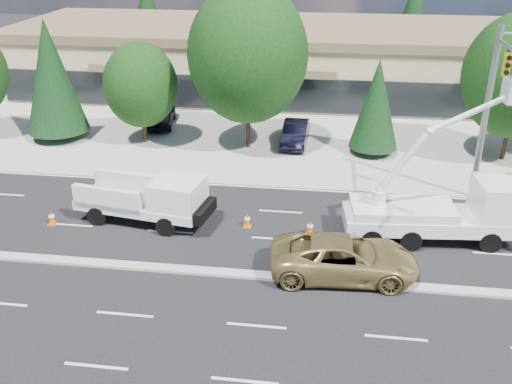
# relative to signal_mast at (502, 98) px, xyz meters

# --- Properties ---
(ground) EXTENTS (140.00, 140.00, 0.00)m
(ground) POSITION_rel_signal_mast_xyz_m (-10.03, -7.04, -6.06)
(ground) COLOR black
(ground) RESTS_ON ground
(concrete_apron) EXTENTS (140.00, 22.00, 0.01)m
(concrete_apron) POSITION_rel_signal_mast_xyz_m (-10.03, 12.96, -6.05)
(concrete_apron) COLOR #9A988C
(concrete_apron) RESTS_ON ground
(road_median) EXTENTS (120.00, 0.55, 0.12)m
(road_median) POSITION_rel_signal_mast_xyz_m (-10.03, -7.04, -6.00)
(road_median) COLOR #9A988C
(road_median) RESTS_ON ground
(strip_mall) EXTENTS (50.40, 15.40, 5.50)m
(strip_mall) POSITION_rel_signal_mast_xyz_m (-10.03, 22.93, -3.23)
(strip_mall) COLOR tan
(strip_mall) RESTS_ON ground
(tree_front_b) EXTENTS (4.05, 4.05, 7.99)m
(tree_front_b) POSITION_rel_signal_mast_xyz_m (-26.03, 7.96, -1.77)
(tree_front_b) COLOR #332114
(tree_front_b) RESTS_ON ground
(tree_front_c) EXTENTS (4.77, 4.77, 6.62)m
(tree_front_c) POSITION_rel_signal_mast_xyz_m (-20.03, 7.96, -2.18)
(tree_front_c) COLOR #332114
(tree_front_c) RESTS_ON ground
(tree_front_d) EXTENTS (7.44, 7.44, 10.32)m
(tree_front_d) POSITION_rel_signal_mast_xyz_m (-13.03, 7.96, -0.01)
(tree_front_d) COLOR #332114
(tree_front_d) RESTS_ON ground
(tree_front_e) EXTENTS (3.06, 3.06, 6.03)m
(tree_front_e) POSITION_rel_signal_mast_xyz_m (-5.03, 7.96, -2.82)
(tree_front_e) COLOR #332114
(tree_front_e) RESTS_ON ground
(tree_back_a) EXTENTS (4.37, 4.37, 8.61)m
(tree_back_a) POSITION_rel_signal_mast_xyz_m (-28.03, 34.96, -1.44)
(tree_back_a) COLOR #332114
(tree_back_a) RESTS_ON ground
(tree_back_b) EXTENTS (5.48, 5.48, 10.79)m
(tree_back_b) POSITION_rel_signal_mast_xyz_m (-14.03, 34.96, -0.27)
(tree_back_b) COLOR #332114
(tree_back_b) RESTS_ON ground
(tree_back_c) EXTENTS (4.48, 4.48, 8.84)m
(tree_back_c) POSITION_rel_signal_mast_xyz_m (-0.03, 34.96, -1.31)
(tree_back_c) COLOR #332114
(tree_back_c) RESTS_ON ground
(signal_mast) EXTENTS (2.76, 10.16, 9.00)m
(signal_mast) POSITION_rel_signal_mast_xyz_m (0.00, 0.00, 0.00)
(signal_mast) COLOR gray
(signal_mast) RESTS_ON ground
(utility_pickup) EXTENTS (6.55, 3.27, 2.40)m
(utility_pickup) POSITION_rel_signal_mast_xyz_m (-16.25, -2.92, -5.07)
(utility_pickup) COLOR white
(utility_pickup) RESTS_ON ground
(bucket_truck) EXTENTS (8.41, 3.09, 8.41)m
(bucket_truck) POSITION_rel_signal_mast_xyz_m (-2.20, -2.77, -4.22)
(bucket_truck) COLOR white
(bucket_truck) RESTS_ON ground
(traffic_cone_a) EXTENTS (0.40, 0.40, 0.70)m
(traffic_cone_a) POSITION_rel_signal_mast_xyz_m (-20.96, -3.86, -5.72)
(traffic_cone_a) COLOR #DC5F06
(traffic_cone_a) RESTS_ON ground
(traffic_cone_b) EXTENTS (0.40, 0.40, 0.70)m
(traffic_cone_b) POSITION_rel_signal_mast_xyz_m (-11.48, -2.81, -5.72)
(traffic_cone_b) COLOR #DC5F06
(traffic_cone_b) RESTS_ON ground
(traffic_cone_c) EXTENTS (0.40, 0.40, 0.70)m
(traffic_cone_c) POSITION_rel_signal_mast_xyz_m (-8.44, -3.17, -5.72)
(traffic_cone_c) COLOR #DC5F06
(traffic_cone_c) RESTS_ON ground
(traffic_cone_d) EXTENTS (0.40, 0.40, 0.70)m
(traffic_cone_d) POSITION_rel_signal_mast_xyz_m (-3.81, -3.22, -5.72)
(traffic_cone_d) COLOR #DC5F06
(traffic_cone_d) RESTS_ON ground
(minivan) EXTENTS (6.26, 3.19, 1.69)m
(minivan) POSITION_rel_signal_mast_xyz_m (-6.90, -6.44, -5.21)
(minivan) COLOR #A78D51
(minivan) RESTS_ON ground
(parked_car_west) EXTENTS (2.67, 5.03, 1.63)m
(parked_car_west) POSITION_rel_signal_mast_xyz_m (-20.04, 11.58, -5.24)
(parked_car_west) COLOR black
(parked_car_west) RESTS_ON ground
(parked_car_east) EXTENTS (1.71, 4.59, 1.50)m
(parked_car_east) POSITION_rel_signal_mast_xyz_m (-10.03, 8.96, -5.31)
(parked_car_east) COLOR black
(parked_car_east) RESTS_ON ground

